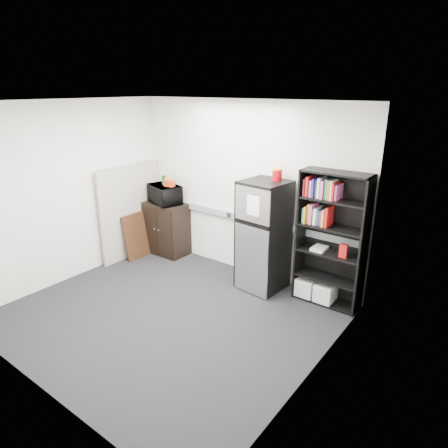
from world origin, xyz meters
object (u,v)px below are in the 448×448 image
microwave (164,194)px  refrigerator (263,236)px  bookshelf (330,237)px  cabinet (167,228)px  cubicle_partition (131,211)px

microwave → refrigerator: size_ratio=0.36×
microwave → refrigerator: 2.07m
bookshelf → refrigerator: bearing=-171.2°
cabinet → microwave: size_ratio=1.58×
microwave → refrigerator: (2.05, -0.06, -0.29)m
cubicle_partition → cabinet: size_ratio=1.73×
cubicle_partition → microwave: bearing=44.2°
microwave → refrigerator: bearing=14.9°
cubicle_partition → refrigerator: size_ratio=1.00×
refrigerator → microwave: bearing=-176.2°
cubicle_partition → cabinet: bearing=45.3°
refrigerator → cabinet: bearing=-176.7°
cubicle_partition → refrigerator: bearing=7.9°
cabinet → bookshelf: bearing=1.3°
cabinet → microwave: (0.00, -0.02, 0.63)m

